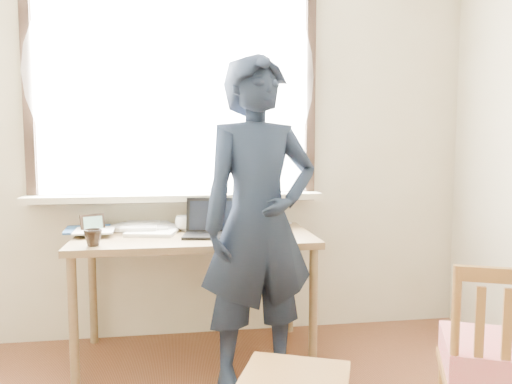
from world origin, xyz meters
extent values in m
cube|color=beige|center=(0.00, 2.00, 1.30)|extent=(3.50, 0.02, 2.60)
cube|color=white|center=(-0.20, 1.99, 1.60)|extent=(1.70, 0.01, 1.30)
cube|color=black|center=(-0.20, 1.97, 0.92)|extent=(1.82, 0.06, 0.06)
cube|color=black|center=(-1.08, 1.97, 1.60)|extent=(0.06, 0.06, 1.30)
cube|color=black|center=(0.68, 1.97, 1.60)|extent=(0.06, 0.06, 1.30)
cube|color=beige|center=(-0.20, 1.90, 0.93)|extent=(1.85, 0.20, 0.04)
cube|color=white|center=(-0.20, 1.91, 1.70)|extent=(1.95, 0.02, 1.65)
cube|color=brown|center=(-0.10, 1.63, 0.72)|extent=(1.38, 0.69, 0.04)
cylinder|color=brown|center=(-0.73, 1.34, 0.35)|extent=(0.05, 0.05, 0.70)
cylinder|color=brown|center=(-0.73, 1.92, 0.35)|extent=(0.05, 0.05, 0.70)
cylinder|color=brown|center=(0.54, 1.34, 0.35)|extent=(0.05, 0.05, 0.70)
cylinder|color=brown|center=(0.54, 1.92, 0.35)|extent=(0.05, 0.05, 0.70)
cube|color=black|center=(-0.01, 1.55, 0.75)|extent=(0.34, 0.26, 0.02)
cube|color=black|center=(0.01, 1.66, 0.85)|extent=(0.31, 0.11, 0.20)
cube|color=black|center=(0.01, 1.66, 0.85)|extent=(0.28, 0.09, 0.17)
cube|color=black|center=(-0.01, 1.54, 0.75)|extent=(0.29, 0.17, 0.00)
imported|color=white|center=(-0.15, 1.77, 0.78)|extent=(0.13, 0.13, 0.09)
imported|color=black|center=(-0.63, 1.39, 0.78)|extent=(0.13, 0.13, 0.09)
ellipsoid|color=black|center=(0.35, 1.53, 0.75)|extent=(0.08, 0.06, 0.03)
cube|color=white|center=(-0.34, 1.72, 0.75)|extent=(0.28, 0.33, 0.02)
cube|color=#2C5490|center=(-0.54, 1.81, 0.75)|extent=(0.26, 0.29, 0.01)
cube|color=white|center=(-0.38, 1.92, 0.75)|extent=(0.39, 0.38, 0.01)
cube|color=white|center=(-0.44, 1.91, 0.76)|extent=(0.29, 0.34, 0.02)
cube|color=#A4301E|center=(-0.11, 1.70, 0.76)|extent=(0.34, 0.36, 0.02)
cube|color=yellow|center=(-0.74, 1.74, 0.76)|extent=(0.28, 0.32, 0.01)
cube|color=white|center=(-0.47, 1.70, 0.76)|extent=(0.36, 0.37, 0.00)
imported|color=white|center=(-0.44, 1.83, 0.75)|extent=(0.30, 0.35, 0.03)
imported|color=white|center=(0.34, 1.90, 0.75)|extent=(0.28, 0.28, 0.02)
cube|color=black|center=(-0.69, 1.73, 0.79)|extent=(0.13, 0.08, 0.11)
cube|color=#50833A|center=(-0.69, 1.73, 0.79)|extent=(0.10, 0.05, 0.08)
cube|color=olive|center=(0.23, 0.46, 0.39)|extent=(0.51, 0.50, 0.04)
cube|color=olive|center=(1.01, 0.41, 0.38)|extent=(0.51, 0.50, 0.04)
cylinder|color=olive|center=(0.79, 0.32, 0.62)|extent=(0.03, 0.03, 0.44)
cube|color=olive|center=(0.94, 0.26, 0.82)|extent=(0.34, 0.17, 0.05)
cube|color=olive|center=(0.94, 0.26, 0.60)|extent=(0.04, 0.03, 0.36)
cube|color=olive|center=(0.86, 0.29, 0.60)|extent=(0.04, 0.03, 0.36)
cube|color=red|center=(1.01, 0.41, 0.46)|extent=(0.49, 0.49, 0.12)
imported|color=black|center=(0.22, 1.24, 0.86)|extent=(0.70, 0.54, 1.72)
camera|label=1|loc=(-0.18, -1.28, 1.28)|focal=35.00mm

